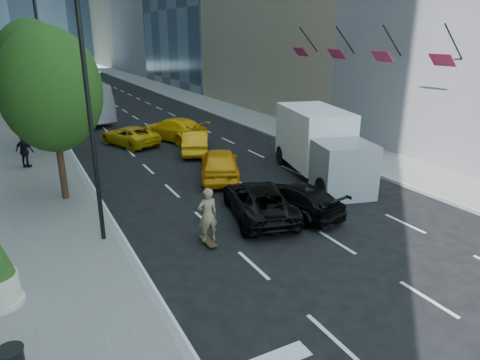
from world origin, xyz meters
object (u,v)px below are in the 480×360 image
black_sedan_lincoln (259,201)px  box_truck (321,145)px  city_bus (62,98)px  skateboarder (208,219)px  black_sedan_mercedes (296,199)px

black_sedan_lincoln → box_truck: bearing=-136.7°
city_bus → box_truck: city_bus is taller
black_sedan_lincoln → skateboarder: bearing=39.3°
black_sedan_mercedes → city_bus: size_ratio=0.34×
black_sedan_lincoln → black_sedan_mercedes: black_sedan_lincoln is taller
black_sedan_lincoln → box_truck: (5.41, 2.95, 1.08)m
city_bus → box_truck: 26.06m
black_sedan_mercedes → city_bus: 28.19m
black_sedan_lincoln → city_bus: bearing=-66.0°
skateboarder → box_truck: box_truck is taller
black_sedan_lincoln → black_sedan_mercedes: bearing=177.9°
box_truck → black_sedan_lincoln: bearing=-136.5°
skateboarder → city_bus: size_ratio=0.15×
city_bus → box_truck: bearing=-84.6°
black_sedan_mercedes → city_bus: (-6.00, 27.52, 1.20)m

